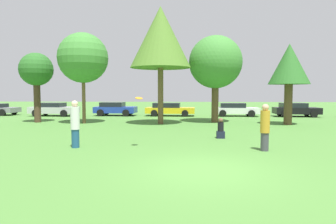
{
  "coord_description": "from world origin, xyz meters",
  "views": [
    {
      "loc": [
        -0.55,
        -8.35,
        2.23
      ],
      "look_at": [
        -1.22,
        3.51,
        1.44
      ],
      "focal_mm": 31.53,
      "sensor_mm": 36.0,
      "label": 1
    }
  ],
  "objects_px": {
    "tree_0": "(36,71)",
    "parked_car_silver": "(53,109)",
    "person_thrower": "(75,124)",
    "tree_4": "(289,65)",
    "tree_3": "(215,63)",
    "parked_car_blue": "(115,109)",
    "parked_car_white": "(235,109)",
    "frisbee": "(139,98)",
    "parked_car_yellow": "(169,109)",
    "parked_car_black": "(296,109)",
    "tree_2": "(160,38)",
    "tree_1": "(83,58)",
    "person_catcher": "(265,127)",
    "bystander_sitting": "(221,130)"
  },
  "relations": [
    {
      "from": "tree_0",
      "to": "parked_car_silver",
      "type": "height_order",
      "value": "tree_0"
    },
    {
      "from": "person_thrower",
      "to": "tree_4",
      "type": "height_order",
      "value": "tree_4"
    },
    {
      "from": "tree_3",
      "to": "parked_car_blue",
      "type": "xyz_separation_m",
      "value": [
        -8.89,
        5.81,
        -3.73
      ]
    },
    {
      "from": "tree_0",
      "to": "parked_car_white",
      "type": "height_order",
      "value": "tree_0"
    },
    {
      "from": "frisbee",
      "to": "parked_car_blue",
      "type": "height_order",
      "value": "frisbee"
    },
    {
      "from": "person_thrower",
      "to": "tree_0",
      "type": "distance_m",
      "value": 12.01
    },
    {
      "from": "parked_car_yellow",
      "to": "parked_car_black",
      "type": "height_order",
      "value": "parked_car_black"
    },
    {
      "from": "person_thrower",
      "to": "tree_2",
      "type": "bearing_deg",
      "value": 75.21
    },
    {
      "from": "person_thrower",
      "to": "tree_0",
      "type": "xyz_separation_m",
      "value": [
        -6.51,
        9.68,
        2.83
      ]
    },
    {
      "from": "tree_1",
      "to": "parked_car_yellow",
      "type": "distance_m",
      "value": 9.93
    },
    {
      "from": "person_thrower",
      "to": "tree_3",
      "type": "distance_m",
      "value": 12.8
    },
    {
      "from": "person_thrower",
      "to": "tree_0",
      "type": "height_order",
      "value": "tree_0"
    },
    {
      "from": "parked_car_blue",
      "to": "parked_car_black",
      "type": "height_order",
      "value": "parked_car_blue"
    },
    {
      "from": "tree_0",
      "to": "tree_3",
      "type": "height_order",
      "value": "tree_3"
    },
    {
      "from": "parked_car_yellow",
      "to": "parked_car_black",
      "type": "relative_size",
      "value": 1.15
    },
    {
      "from": "parked_car_silver",
      "to": "parked_car_yellow",
      "type": "height_order",
      "value": "parked_car_silver"
    },
    {
      "from": "frisbee",
      "to": "parked_car_white",
      "type": "relative_size",
      "value": 0.07
    },
    {
      "from": "frisbee",
      "to": "parked_car_silver",
      "type": "relative_size",
      "value": 0.07
    },
    {
      "from": "frisbee",
      "to": "tree_3",
      "type": "xyz_separation_m",
      "value": [
        4.06,
        10.33,
        2.4
      ]
    },
    {
      "from": "tree_2",
      "to": "parked_car_white",
      "type": "distance_m",
      "value": 10.95
    },
    {
      "from": "person_catcher",
      "to": "tree_1",
      "type": "distance_m",
      "value": 14.38
    },
    {
      "from": "tree_2",
      "to": "parked_car_blue",
      "type": "relative_size",
      "value": 2.06
    },
    {
      "from": "tree_2",
      "to": "tree_3",
      "type": "xyz_separation_m",
      "value": [
        3.93,
        1.29,
        -1.62
      ]
    },
    {
      "from": "tree_0",
      "to": "tree_4",
      "type": "relative_size",
      "value": 0.93
    },
    {
      "from": "person_thrower",
      "to": "parked_car_black",
      "type": "relative_size",
      "value": 0.47
    },
    {
      "from": "tree_0",
      "to": "parked_car_blue",
      "type": "bearing_deg",
      "value": 56.87
    },
    {
      "from": "person_catcher",
      "to": "parked_car_black",
      "type": "height_order",
      "value": "person_catcher"
    },
    {
      "from": "tree_4",
      "to": "parked_car_yellow",
      "type": "relative_size",
      "value": 1.19
    },
    {
      "from": "bystander_sitting",
      "to": "tree_1",
      "type": "bearing_deg",
      "value": 144.61
    },
    {
      "from": "bystander_sitting",
      "to": "tree_4",
      "type": "bearing_deg",
      "value": 49.69
    },
    {
      "from": "tree_1",
      "to": "parked_car_black",
      "type": "xyz_separation_m",
      "value": [
        17.34,
        6.83,
        -3.99
      ]
    },
    {
      "from": "frisbee",
      "to": "parked_car_black",
      "type": "relative_size",
      "value": 0.08
    },
    {
      "from": "person_catcher",
      "to": "frisbee",
      "type": "relative_size",
      "value": 5.91
    },
    {
      "from": "tree_0",
      "to": "parked_car_white",
      "type": "distance_m",
      "value": 17.2
    },
    {
      "from": "parked_car_white",
      "to": "person_catcher",
      "type": "bearing_deg",
      "value": -93.47
    },
    {
      "from": "person_thrower",
      "to": "tree_3",
      "type": "xyz_separation_m",
      "value": [
        6.64,
        10.39,
        3.43
      ]
    },
    {
      "from": "tree_2",
      "to": "parked_car_white",
      "type": "xyz_separation_m",
      "value": [
        6.39,
        7.09,
        -5.37
      ]
    },
    {
      "from": "bystander_sitting",
      "to": "tree_1",
      "type": "xyz_separation_m",
      "value": [
        -8.95,
        6.36,
        4.22
      ]
    },
    {
      "from": "bystander_sitting",
      "to": "parked_car_black",
      "type": "height_order",
      "value": "parked_car_black"
    },
    {
      "from": "tree_1",
      "to": "parked_car_white",
      "type": "distance_m",
      "value": 14.4
    },
    {
      "from": "parked_car_yellow",
      "to": "bystander_sitting",
      "type": "bearing_deg",
      "value": -74.35
    },
    {
      "from": "person_catcher",
      "to": "tree_2",
      "type": "relative_size",
      "value": 0.22
    },
    {
      "from": "person_catcher",
      "to": "tree_1",
      "type": "bearing_deg",
      "value": -40.68
    },
    {
      "from": "frisbee",
      "to": "parked_car_black",
      "type": "xyz_separation_m",
      "value": [
        11.96,
        15.92,
        -1.34
      ]
    },
    {
      "from": "tree_0",
      "to": "parked_car_white",
      "type": "relative_size",
      "value": 1.22
    },
    {
      "from": "person_catcher",
      "to": "parked_car_blue",
      "type": "height_order",
      "value": "person_catcher"
    },
    {
      "from": "tree_3",
      "to": "frisbee",
      "type": "bearing_deg",
      "value": -111.44
    },
    {
      "from": "person_thrower",
      "to": "parked_car_white",
      "type": "height_order",
      "value": "person_thrower"
    },
    {
      "from": "bystander_sitting",
      "to": "parked_car_silver",
      "type": "distance_m",
      "value": 19.02
    },
    {
      "from": "tree_1",
      "to": "tree_2",
      "type": "relative_size",
      "value": 0.79
    }
  ]
}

